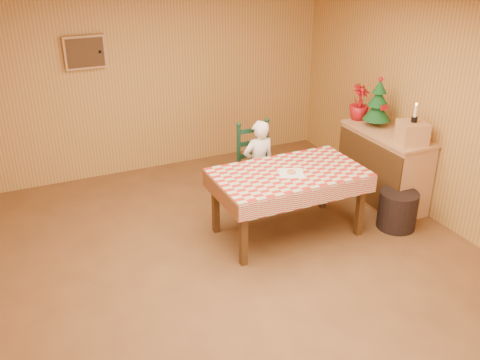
% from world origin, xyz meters
% --- Properties ---
extents(ground, '(6.00, 6.00, 0.00)m').
position_xyz_m(ground, '(0.00, 0.00, 0.00)').
color(ground, brown).
rests_on(ground, ground).
extents(cabin_walls, '(5.10, 6.05, 2.65)m').
position_xyz_m(cabin_walls, '(-0.00, 0.53, 1.83)').
color(cabin_walls, '#C18D45').
rests_on(cabin_walls, ground).
extents(dining_table, '(1.66, 0.96, 0.77)m').
position_xyz_m(dining_table, '(0.74, 0.52, 0.69)').
color(dining_table, '#482B13').
rests_on(dining_table, ground).
extents(ladder_chair, '(0.44, 0.40, 1.08)m').
position_xyz_m(ladder_chair, '(0.74, 1.31, 0.50)').
color(ladder_chair, black).
rests_on(ladder_chair, ground).
extents(seated_child, '(0.41, 0.27, 1.12)m').
position_xyz_m(seated_child, '(0.74, 1.25, 0.56)').
color(seated_child, white).
rests_on(seated_child, ground).
extents(napkin, '(0.34, 0.34, 0.00)m').
position_xyz_m(napkin, '(0.74, 0.47, 0.77)').
color(napkin, white).
rests_on(napkin, dining_table).
extents(donut, '(0.10, 0.10, 0.03)m').
position_xyz_m(donut, '(0.74, 0.47, 0.79)').
color(donut, gold).
rests_on(donut, napkin).
extents(shelf_unit, '(0.54, 1.24, 0.93)m').
position_xyz_m(shelf_unit, '(2.22, 0.73, 0.47)').
color(shelf_unit, tan).
rests_on(shelf_unit, ground).
extents(crate, '(0.38, 0.38, 0.25)m').
position_xyz_m(crate, '(2.23, 0.33, 1.06)').
color(crate, tan).
rests_on(crate, shelf_unit).
extents(christmas_tree, '(0.34, 0.34, 0.62)m').
position_xyz_m(christmas_tree, '(2.23, 0.98, 1.21)').
color(christmas_tree, '#482B13').
rests_on(christmas_tree, shelf_unit).
extents(flower_arrangement, '(0.30, 0.30, 0.45)m').
position_xyz_m(flower_arrangement, '(2.18, 1.28, 1.15)').
color(flower_arrangement, '#9F0E14').
rests_on(flower_arrangement, shelf_unit).
extents(candle_set, '(0.07, 0.07, 0.22)m').
position_xyz_m(candle_set, '(2.23, 0.33, 1.24)').
color(candle_set, black).
rests_on(candle_set, crate).
extents(storage_bin, '(0.59, 0.59, 0.44)m').
position_xyz_m(storage_bin, '(1.96, 0.10, 0.22)').
color(storage_bin, black).
rests_on(storage_bin, ground).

